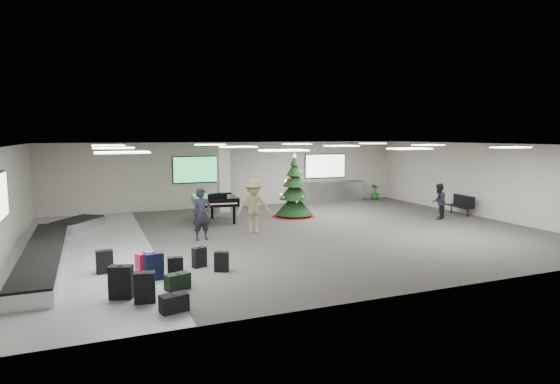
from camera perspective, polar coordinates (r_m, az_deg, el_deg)
name	(u,v)px	position (r m, az deg, el deg)	size (l,w,h in m)	color
ground	(292,233)	(17.04, 1.46, -5.03)	(18.00, 18.00, 0.00)	#3B3835
room_envelope	(275,168)	(17.19, -0.58, 2.92)	(18.02, 14.02, 3.21)	#AFABA0
baggage_carousel	(52,247)	(15.58, -26.00, -6.08)	(2.28, 9.71, 0.43)	silver
service_counter	(328,192)	(25.03, 5.84, 0.04)	(4.05, 0.65, 1.08)	silver
suitcase_0	(145,288)	(10.47, -16.16, -11.13)	(0.46, 0.31, 0.68)	black
suitcase_1	(175,268)	(11.89, -12.64, -9.08)	(0.38, 0.22, 0.59)	black
pink_suitcase	(145,265)	(12.21, -16.17, -8.59)	(0.47, 0.39, 0.66)	#FA2059
suitcase_3	(199,257)	(12.86, -9.81, -7.85)	(0.41, 0.31, 0.56)	black
navy_suitcase	(154,267)	(11.99, -15.10, -8.77)	(0.46, 0.31, 0.69)	black
suitcase_5	(121,282)	(10.86, -18.79, -10.38)	(0.55, 0.43, 0.76)	black
green_duffel	(177,281)	(11.21, -12.39, -10.59)	(0.62, 0.44, 0.39)	black
suitcase_7	(222,262)	(12.39, -7.14, -8.42)	(0.41, 0.33, 0.54)	black
suitcase_8	(104,262)	(12.94, -20.61, -7.96)	(0.42, 0.26, 0.62)	black
black_duffel	(174,303)	(9.88, -12.79, -13.06)	(0.60, 0.42, 0.38)	black
christmas_tree	(294,195)	(20.33, 1.77, -0.36)	(1.95, 1.95, 2.78)	maroon
grand_piano	(215,200)	(19.29, -7.95, -1.01)	(1.90, 2.34, 1.25)	black
bench	(461,204)	(22.37, 21.23, -1.35)	(0.57, 1.41, 0.88)	black
traveler_a	(202,214)	(16.01, -9.51, -2.69)	(0.64, 0.42, 1.76)	black
traveler_b	(254,206)	(16.94, -3.23, -1.74)	(1.27, 0.73, 1.97)	#867653
traveler_bench	(439,201)	(20.85, 18.77, -1.08)	(0.74, 0.57, 1.52)	black
potted_plant_left	(298,196)	(24.04, 2.15, -0.54)	(0.45, 0.36, 0.82)	#16461A
potted_plant_right	(375,192)	(26.38, 11.49, 0.02)	(0.47, 0.47, 0.84)	#16461A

